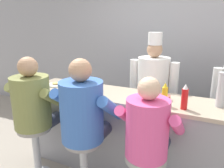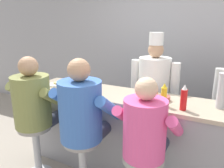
{
  "view_description": "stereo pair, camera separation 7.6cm",
  "coord_description": "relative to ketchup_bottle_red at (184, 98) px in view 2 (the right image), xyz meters",
  "views": [
    {
      "loc": [
        0.73,
        -1.97,
        1.81
      ],
      "look_at": [
        -0.34,
        0.26,
        1.12
      ],
      "focal_mm": 35.0,
      "sensor_mm": 36.0,
      "label": 1
    },
    {
      "loc": [
        0.79,
        -1.93,
        1.81
      ],
      "look_at": [
        -0.34,
        0.26,
        1.12
      ],
      "focal_mm": 35.0,
      "sensor_mm": 36.0,
      "label": 2
    }
  ],
  "objects": [
    {
      "name": "ketchup_bottle_red",
      "position": [
        0.0,
        0.0,
        0.0
      ],
      "size": [
        0.06,
        0.06,
        0.26
      ],
      "color": "red",
      "rests_on": "diner_counter"
    },
    {
      "name": "coffee_mug_blue",
      "position": [
        -1.82,
        -0.01,
        -0.07
      ],
      "size": [
        0.14,
        0.09,
        0.1
      ],
      "color": "#4C7AB2",
      "rests_on": "diner_counter"
    },
    {
      "name": "diner_seated_blue",
      "position": [
        -0.91,
        -0.38,
        -0.2
      ],
      "size": [
        0.65,
        0.64,
        1.5
      ],
      "color": "#B2B5BA",
      "rests_on": "ground_plane"
    },
    {
      "name": "diner_seated_olive",
      "position": [
        -1.57,
        -0.39,
        -0.21
      ],
      "size": [
        0.63,
        0.62,
        1.47
      ],
      "color": "#B2B5BA",
      "rests_on": "ground_plane"
    },
    {
      "name": "breakfast_plate",
      "position": [
        -1.68,
        0.13,
        -0.11
      ],
      "size": [
        0.23,
        0.23,
        0.05
      ],
      "color": "white",
      "rests_on": "diner_counter"
    },
    {
      "name": "cereal_bowl",
      "position": [
        -0.24,
        0.18,
        -0.09
      ],
      "size": [
        0.14,
        0.14,
        0.05
      ],
      "color": "#B24C47",
      "rests_on": "diner_counter"
    },
    {
      "name": "wall_back",
      "position": [
        -0.5,
        1.59,
        0.23
      ],
      "size": [
        10.0,
        0.06,
        2.7
      ],
      "color": "#99999E",
      "rests_on": "ground_plane"
    },
    {
      "name": "diner_seated_pink",
      "position": [
        -0.24,
        -0.39,
        -0.25
      ],
      "size": [
        0.57,
        0.56,
        1.39
      ],
      "color": "#B2B5BA",
      "rests_on": "ground_plane"
    },
    {
      "name": "cup_stack_steel",
      "position": [
        0.31,
        0.22,
        0.06
      ],
      "size": [
        0.09,
        0.09,
        0.35
      ],
      "color": "#B7BABF",
      "rests_on": "diner_counter"
    },
    {
      "name": "hot_sauce_bottle_orange",
      "position": [
        -0.27,
        -0.01,
        -0.04
      ],
      "size": [
        0.03,
        0.03,
        0.16
      ],
      "color": "orange",
      "rests_on": "diner_counter"
    },
    {
      "name": "coffee_mug_white",
      "position": [
        -1.32,
        0.07,
        -0.08
      ],
      "size": [
        0.12,
        0.08,
        0.08
      ],
      "color": "white",
      "rests_on": "diner_counter"
    },
    {
      "name": "diner_counter",
      "position": [
        -0.5,
        0.16,
        -0.62
      ],
      "size": [
        2.94,
        0.59,
        1.0
      ],
      "color": "gray",
      "rests_on": "ground_plane"
    },
    {
      "name": "cook_in_whites_near",
      "position": [
        -0.51,
        0.73,
        -0.19
      ],
      "size": [
        0.66,
        0.43,
        1.7
      ],
      "color": "#232328",
      "rests_on": "ground_plane"
    },
    {
      "name": "mustard_bottle_yellow",
      "position": [
        -0.2,
        0.03,
        -0.01
      ],
      "size": [
        0.06,
        0.06,
        0.24
      ],
      "color": "yellow",
      "rests_on": "diner_counter"
    }
  ]
}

